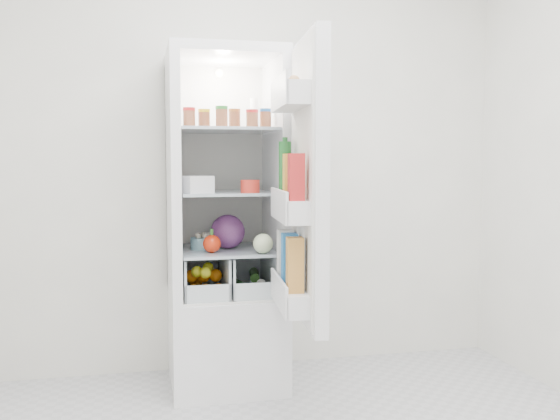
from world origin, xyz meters
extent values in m
cube|color=white|center=(0.00, 1.50, 1.30)|extent=(3.00, 0.02, 2.60)
cube|color=white|center=(-0.20, 1.21, 0.25)|extent=(0.60, 0.60, 0.50)
cube|color=white|center=(-0.20, 1.21, 1.77)|extent=(0.60, 0.60, 0.05)
cube|color=white|center=(-0.20, 1.49, 1.12)|extent=(0.60, 0.05, 1.25)
cube|color=white|center=(-0.47, 1.21, 1.12)|extent=(0.05, 0.60, 1.25)
cube|color=white|center=(0.07, 1.21, 1.12)|extent=(0.05, 0.60, 1.25)
cube|color=white|center=(-0.20, 1.46, 1.12)|extent=(0.50, 0.01, 1.25)
sphere|color=white|center=(-0.20, 1.42, 1.71)|extent=(0.05, 0.05, 0.05)
cube|color=#9DABB8|center=(-0.20, 1.19, 0.74)|extent=(0.49, 0.53, 0.01)
cube|color=#9DABB8|center=(-0.20, 1.19, 1.05)|extent=(0.49, 0.53, 0.02)
cube|color=#9DABB8|center=(-0.20, 1.19, 1.38)|extent=(0.49, 0.53, 0.02)
cylinder|color=#B21919|center=(-0.40, 1.05, 1.43)|extent=(0.06, 0.06, 0.08)
cylinder|color=gold|center=(-0.32, 1.10, 1.43)|extent=(0.06, 0.06, 0.08)
cylinder|color=#267226|center=(-0.24, 1.02, 1.43)|extent=(0.06, 0.06, 0.08)
cylinder|color=brown|center=(-0.16, 1.12, 1.43)|extent=(0.06, 0.06, 0.08)
cylinder|color=#B21919|center=(-0.08, 1.05, 1.43)|extent=(0.06, 0.06, 0.08)
cylinder|color=#194C8C|center=(0.00, 1.10, 1.43)|extent=(0.06, 0.06, 0.08)
cylinder|color=white|center=(-0.02, 1.29, 1.47)|extent=(0.06, 0.06, 0.17)
cube|color=silver|center=(-0.37, 1.02, 1.10)|extent=(0.17, 0.17, 0.09)
cylinder|color=red|center=(-0.10, 1.02, 1.09)|extent=(0.11, 0.11, 0.06)
cube|color=silver|center=(-0.36, 1.33, 1.08)|extent=(0.19, 0.17, 0.04)
sphere|color=#501B47|center=(-0.19, 1.19, 0.84)|extent=(0.18, 0.18, 0.18)
sphere|color=red|center=(-0.29, 1.06, 0.79)|extent=(0.09, 0.09, 0.09)
cylinder|color=#89BFCC|center=(-0.32, 1.21, 0.78)|extent=(0.14, 0.14, 0.06)
sphere|color=beige|center=(-0.04, 0.97, 0.80)|extent=(0.10, 0.10, 0.10)
sphere|color=orange|center=(-0.39, 1.06, 0.55)|extent=(0.07, 0.07, 0.07)
sphere|color=orange|center=(-0.32, 1.06, 0.55)|extent=(0.07, 0.07, 0.07)
sphere|color=orange|center=(-0.26, 1.06, 0.55)|extent=(0.07, 0.07, 0.07)
sphere|color=orange|center=(-0.39, 1.19, 0.61)|extent=(0.07, 0.07, 0.07)
sphere|color=orange|center=(-0.32, 1.19, 0.61)|extent=(0.07, 0.07, 0.07)
sphere|color=orange|center=(-0.26, 1.19, 0.61)|extent=(0.07, 0.07, 0.07)
sphere|color=orange|center=(-0.35, 1.31, 0.55)|extent=(0.07, 0.07, 0.07)
sphere|color=yellow|center=(-0.36, 1.12, 0.64)|extent=(0.06, 0.06, 0.06)
sphere|color=yellow|center=(-0.29, 1.24, 0.64)|extent=(0.06, 0.06, 0.06)
sphere|color=yellow|center=(-0.32, 1.08, 0.64)|extent=(0.06, 0.06, 0.06)
cylinder|color=#234A18|center=(-0.12, 1.19, 0.54)|extent=(0.09, 0.21, 0.05)
cylinder|color=#234A18|center=(-0.04, 1.24, 0.59)|extent=(0.08, 0.21, 0.05)
sphere|color=white|center=(-0.08, 1.06, 0.54)|extent=(0.05, 0.05, 0.05)
sphere|color=white|center=(-0.03, 1.08, 0.57)|extent=(0.05, 0.05, 0.05)
cube|color=white|center=(0.10, 0.61, 1.12)|extent=(0.11, 0.60, 1.30)
cube|color=white|center=(0.07, 0.61, 1.12)|extent=(0.06, 0.56, 1.26)
cube|color=white|center=(0.02, 0.62, 1.50)|extent=(0.15, 0.51, 0.10)
cube|color=white|center=(0.02, 0.62, 1.00)|extent=(0.15, 0.51, 0.10)
cube|color=white|center=(0.02, 0.62, 0.60)|extent=(0.15, 0.51, 0.10)
sphere|color=#A6774B|center=(0.00, 0.50, 1.56)|extent=(0.05, 0.05, 0.05)
sphere|color=#A6774B|center=(0.01, 0.58, 1.56)|extent=(0.05, 0.05, 0.05)
sphere|color=#A6774B|center=(0.02, 0.66, 1.56)|extent=(0.05, 0.05, 0.05)
cylinder|color=#1B5F24|center=(0.03, 0.77, 1.18)|extent=(0.06, 0.06, 0.26)
cube|color=gold|center=(0.01, 0.59, 1.15)|extent=(0.07, 0.07, 0.20)
cube|color=red|center=(0.00, 0.44, 1.15)|extent=(0.07, 0.07, 0.20)
cube|color=white|center=(0.03, 0.77, 0.77)|extent=(0.08, 0.08, 0.24)
cube|color=#2A7FD3|center=(0.01, 0.62, 0.77)|extent=(0.08, 0.08, 0.24)
cube|color=gold|center=(0.00, 0.47, 0.77)|extent=(0.08, 0.08, 0.24)
camera|label=1|loc=(-0.65, -2.12, 1.22)|focal=40.00mm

